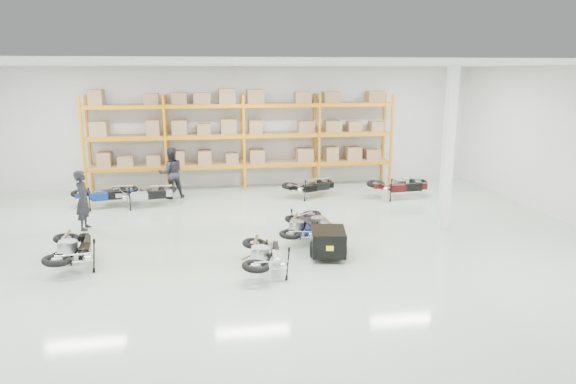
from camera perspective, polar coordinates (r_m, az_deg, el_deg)
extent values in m
plane|color=#A5B8A6|center=(13.39, -2.84, -5.64)|extent=(18.00, 18.00, 0.00)
plane|color=white|center=(12.66, -3.09, 14.00)|extent=(18.00, 18.00, 0.00)
plane|color=silver|center=(19.75, -5.13, 7.20)|extent=(18.00, 0.00, 18.00)
plane|color=silver|center=(6.12, 4.06, -6.84)|extent=(18.00, 0.00, 18.00)
cube|color=orange|center=(19.25, -21.80, 4.64)|extent=(0.08, 0.08, 3.50)
cube|color=orange|center=(20.12, -21.26, 5.03)|extent=(0.08, 0.08, 3.50)
cube|color=orange|center=(18.83, -13.45, 5.05)|extent=(0.08, 0.08, 3.50)
cube|color=orange|center=(19.72, -13.26, 5.43)|extent=(0.08, 0.08, 3.50)
cube|color=orange|center=(18.82, -4.89, 5.37)|extent=(0.08, 0.08, 3.50)
cube|color=orange|center=(19.71, -5.08, 5.72)|extent=(0.08, 0.08, 3.50)
cube|color=orange|center=(19.22, 3.50, 5.56)|extent=(0.08, 0.08, 3.50)
cube|color=orange|center=(20.09, 2.95, 5.90)|extent=(0.08, 0.08, 3.50)
cube|color=orange|center=(20.01, 11.40, 5.63)|extent=(0.08, 0.08, 3.50)
cube|color=orange|center=(20.85, 10.55, 5.97)|extent=(0.08, 0.08, 3.50)
cube|color=orange|center=(19.13, -17.50, 2.34)|extent=(2.70, 0.08, 0.12)
cube|color=orange|center=(20.00, -17.13, 2.83)|extent=(2.70, 0.08, 0.12)
cube|color=#A27D54|center=(19.55, -17.32, 2.79)|extent=(2.68, 0.88, 0.02)
cube|color=#A27D54|center=(19.51, -17.37, 3.45)|extent=(2.40, 0.70, 0.44)
cube|color=orange|center=(18.91, -9.08, 2.67)|extent=(2.70, 0.08, 0.12)
cube|color=orange|center=(19.79, -9.08, 3.15)|extent=(2.70, 0.08, 0.12)
cube|color=#A27D54|center=(19.34, -9.09, 3.12)|extent=(2.68, 0.88, 0.02)
cube|color=#A27D54|center=(19.30, -9.11, 3.79)|extent=(2.40, 0.70, 0.44)
cube|color=orange|center=(19.10, -0.64, 2.95)|extent=(2.70, 0.08, 0.12)
cube|color=orange|center=(19.98, -1.02, 3.41)|extent=(2.70, 0.08, 0.12)
cube|color=#A27D54|center=(19.53, -0.84, 3.39)|extent=(2.68, 0.88, 0.02)
cube|color=#A27D54|center=(19.49, -0.84, 4.05)|extent=(2.40, 0.70, 0.44)
cube|color=orange|center=(19.70, 7.45, 3.16)|extent=(2.70, 0.08, 0.12)
cube|color=orange|center=(20.55, 6.75, 3.60)|extent=(2.70, 0.08, 0.12)
cube|color=#A27D54|center=(20.11, 7.10, 3.58)|extent=(2.68, 0.88, 0.02)
cube|color=#A27D54|center=(20.07, 7.12, 4.23)|extent=(2.40, 0.70, 0.44)
cube|color=orange|center=(18.96, -17.73, 5.60)|extent=(2.70, 0.08, 0.12)
cube|color=orange|center=(19.84, -17.35, 5.95)|extent=(2.70, 0.08, 0.12)
cube|color=#A27D54|center=(19.39, -17.55, 5.99)|extent=(2.68, 0.88, 0.02)
cube|color=#A27D54|center=(19.37, -17.60, 6.66)|extent=(2.40, 0.70, 0.44)
cube|color=orange|center=(18.74, -9.20, 5.98)|extent=(2.70, 0.08, 0.12)
cube|color=orange|center=(19.63, -9.20, 6.31)|extent=(2.70, 0.08, 0.12)
cube|color=#A27D54|center=(19.18, -9.21, 6.36)|extent=(2.68, 0.88, 0.02)
cube|color=#A27D54|center=(19.15, -9.23, 7.04)|extent=(2.40, 0.70, 0.44)
cube|color=orange|center=(18.94, -0.65, 6.23)|extent=(2.70, 0.08, 0.12)
cube|color=orange|center=(19.82, -1.03, 6.55)|extent=(2.70, 0.08, 0.12)
cube|color=#A27D54|center=(19.37, -0.85, 6.60)|extent=(2.68, 0.88, 0.02)
cube|color=#A27D54|center=(19.34, -0.85, 7.27)|extent=(2.40, 0.70, 0.44)
cube|color=orange|center=(19.53, 7.55, 6.33)|extent=(2.70, 0.08, 0.12)
cube|color=orange|center=(20.39, 6.84, 6.65)|extent=(2.70, 0.08, 0.12)
cube|color=#A27D54|center=(19.96, 7.19, 6.69)|extent=(2.68, 0.88, 0.02)
cube|color=#A27D54|center=(19.93, 7.21, 7.35)|extent=(2.40, 0.70, 0.44)
cube|color=orange|center=(18.85, -17.97, 8.91)|extent=(2.70, 0.08, 0.12)
cube|color=orange|center=(19.74, -17.58, 9.11)|extent=(2.70, 0.08, 0.12)
cube|color=#A27D54|center=(19.29, -17.78, 9.22)|extent=(2.68, 0.88, 0.02)
cube|color=#A27D54|center=(19.28, -17.83, 9.90)|extent=(2.40, 0.70, 0.44)
cube|color=orange|center=(18.63, -9.33, 9.34)|extent=(2.70, 0.08, 0.12)
cube|color=orange|center=(19.53, -9.32, 9.51)|extent=(2.70, 0.08, 0.12)
cube|color=#A27D54|center=(19.08, -9.33, 9.64)|extent=(2.68, 0.88, 0.02)
cube|color=#A27D54|center=(19.06, -9.36, 10.33)|extent=(2.40, 0.70, 0.44)
cube|color=orange|center=(18.83, -0.66, 9.55)|extent=(2.70, 0.08, 0.12)
cube|color=orange|center=(19.72, -1.04, 9.72)|extent=(2.70, 0.08, 0.12)
cube|color=#A27D54|center=(19.27, -0.86, 9.84)|extent=(2.68, 0.88, 0.02)
cube|color=#A27D54|center=(19.26, -0.86, 10.53)|extent=(2.40, 0.70, 0.44)
cube|color=orange|center=(19.43, 7.65, 9.55)|extent=(2.70, 0.08, 0.12)
cube|color=orange|center=(20.29, 6.92, 9.73)|extent=(2.70, 0.08, 0.12)
cube|color=#A27D54|center=(19.86, 7.29, 9.85)|extent=(2.68, 0.88, 0.02)
cube|color=#A27D54|center=(19.85, 7.31, 10.51)|extent=(2.40, 0.70, 0.44)
cube|color=white|center=(14.77, 17.37, 4.56)|extent=(0.25, 0.25, 4.50)
cube|color=black|center=(12.23, 4.50, -5.48)|extent=(0.93, 1.10, 0.57)
cube|color=yellow|center=(11.78, 5.07, -6.25)|extent=(0.17, 0.05, 0.11)
torus|color=black|center=(12.22, 2.67, -6.50)|extent=(0.08, 0.39, 0.39)
torus|color=black|center=(12.39, 6.27, -6.28)|extent=(0.08, 0.39, 0.39)
cylinder|color=black|center=(12.84, 3.81, -4.30)|extent=(0.20, 0.93, 0.04)
imported|color=black|center=(15.37, -21.79, -0.84)|extent=(0.43, 0.63, 1.68)
imported|color=#21222A|center=(18.22, -12.85, 2.07)|extent=(1.00, 0.85, 1.78)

